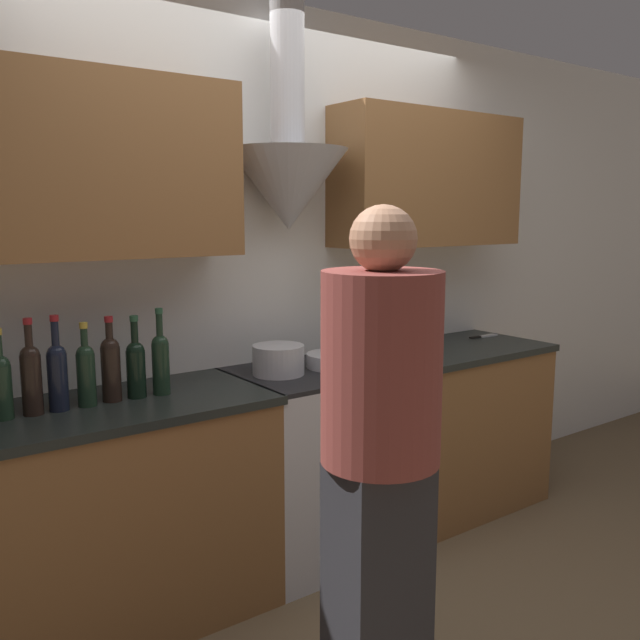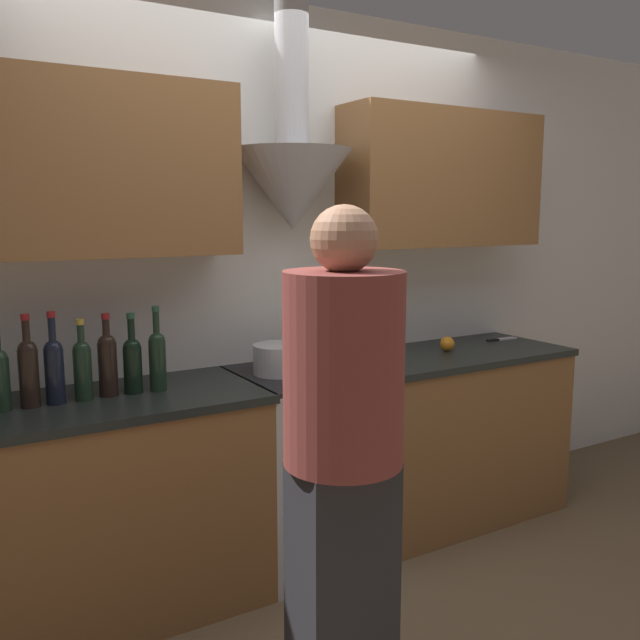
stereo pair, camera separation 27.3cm
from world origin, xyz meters
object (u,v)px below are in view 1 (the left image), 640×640
wine_bottle_8 (161,360)px  wine_bottle_5 (86,372)px  wine_bottle_2 (1,383)px  wine_bottle_7 (136,366)px  wine_bottle_6 (111,366)px  stove_range (307,463)px  mixing_bowl (334,360)px  wine_bottle_4 (57,373)px  person_foreground_left (380,467)px  stock_pot (278,360)px  wine_bottle_3 (31,376)px  orange_fruit (435,342)px

wine_bottle_8 → wine_bottle_5: bearing=178.8°
wine_bottle_2 → wine_bottle_8: (0.59, -0.02, 0.01)m
wine_bottle_5 → wine_bottle_7: bearing=1.3°
wine_bottle_8 → wine_bottle_6: bearing=175.0°
stove_range → mixing_bowl: bearing=-5.5°
wine_bottle_4 → wine_bottle_5: 0.10m
wine_bottle_7 → mixing_bowl: 0.96m
stove_range → wine_bottle_6: 1.08m
wine_bottle_4 → person_foreground_left: size_ratio=0.22×
stock_pot → wine_bottle_3: bearing=179.8°
wine_bottle_2 → wine_bottle_8: size_ratio=0.93×
stock_pot → mixing_bowl: (0.29, -0.03, -0.03)m
wine_bottle_3 → wine_bottle_5: 0.19m
wine_bottle_5 → stock_pot: wine_bottle_5 is taller
wine_bottle_6 → stock_pot: (0.76, -0.01, -0.07)m
wine_bottle_7 → wine_bottle_3: bearing=-179.7°
stove_range → stock_pot: 0.54m
mixing_bowl → stock_pot: bearing=174.1°
wine_bottle_7 → stock_pot: wine_bottle_7 is taller
wine_bottle_8 → orange_fruit: wine_bottle_8 is taller
wine_bottle_8 → person_foreground_left: size_ratio=0.21×
wine_bottle_8 → stock_pot: (0.56, 0.01, -0.07)m
stove_range → wine_bottle_2: 1.42m
stove_range → orange_fruit: bearing=0.8°
stove_range → wine_bottle_3: wine_bottle_3 is taller
wine_bottle_4 → stock_pot: wine_bottle_4 is taller
wine_bottle_4 → person_foreground_left: (0.57, -1.14, -0.14)m
stove_range → wine_bottle_4: (-1.10, 0.02, 0.59)m
stove_range → wine_bottle_5: (-1.00, 0.02, 0.58)m
wine_bottle_6 → stock_pot: wine_bottle_6 is taller
wine_bottle_3 → person_foreground_left: size_ratio=0.21×
wine_bottle_4 → mixing_bowl: bearing=-1.5°
stove_range → wine_bottle_5: wine_bottle_5 is taller
wine_bottle_3 → wine_bottle_7: wine_bottle_3 is taller
wine_bottle_7 → orange_fruit: size_ratio=4.25×
wine_bottle_6 → orange_fruit: size_ratio=4.32×
wine_bottle_5 → wine_bottle_6: size_ratio=0.96×
wine_bottle_8 → wine_bottle_2: bearing=178.5°
wine_bottle_6 → wine_bottle_7: bearing=-3.9°
wine_bottle_5 → mixing_bowl: bearing=-1.5°
stove_range → wine_bottle_7: wine_bottle_7 is taller
stove_range → wine_bottle_7: bearing=178.5°
stock_pot → person_foreground_left: bearing=-108.8°
orange_fruit → person_foreground_left: person_foreground_left is taller
wine_bottle_2 → wine_bottle_3: bearing=-3.6°
wine_bottle_4 → wine_bottle_3: bearing=179.4°
stove_range → mixing_bowl: size_ratio=3.45×
stove_range → wine_bottle_5: bearing=179.0°
person_foreground_left → wine_bottle_3: bearing=120.1°
stock_pot → orange_fruit: (1.00, -0.00, -0.03)m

